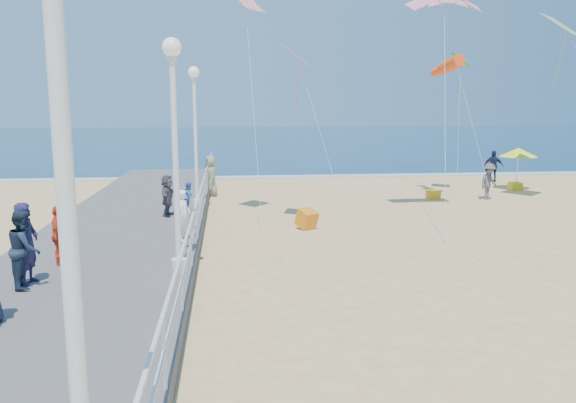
{
  "coord_description": "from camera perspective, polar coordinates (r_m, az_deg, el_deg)",
  "views": [
    {
      "loc": [
        -4.18,
        -13.19,
        4.16
      ],
      "look_at": [
        -2.5,
        2.0,
        1.6
      ],
      "focal_mm": 35.0,
      "sensor_mm": 36.0,
      "label": 1
    }
  ],
  "objects": [
    {
      "name": "spectator_7",
      "position": [
        13.08,
        -25.2,
        -4.34
      ],
      "size": [
        0.79,
        0.93,
        1.67
      ],
      "primitive_type": "imported",
      "rotation": [
        0.0,
        0.0,
        1.79
      ],
      "color": "#1C2A3D",
      "rests_on": "boardwalk"
    },
    {
      "name": "beach_walker_b",
      "position": [
        33.8,
        20.15,
        3.38
      ],
      "size": [
        1.13,
        0.87,
        1.78
      ],
      "primitive_type": "imported",
      "rotation": [
        0.0,
        0.0,
        2.66
      ],
      "color": "#1C1D3E",
      "rests_on": "ground"
    },
    {
      "name": "kite_windsock",
      "position": [
        27.18,
        16.2,
        13.2
      ],
      "size": [
        0.98,
        2.51,
        1.04
      ],
      "primitive_type": "cylinder",
      "rotation": [
        1.36,
        0.0,
        0.17
      ],
      "color": "#FF4B15"
    },
    {
      "name": "beach_walker_a",
      "position": [
        27.3,
        19.73,
        1.93
      ],
      "size": [
        1.23,
        1.08,
        1.65
      ],
      "primitive_type": "imported",
      "rotation": [
        0.0,
        0.0,
        0.54
      ],
      "color": "#4F4F53",
      "rests_on": "ground"
    },
    {
      "name": "kite_diamond_multi",
      "position": [
        27.39,
        26.07,
        15.76
      ],
      "size": [
        2.18,
        2.16,
        1.0
      ],
      "primitive_type": "cube",
      "rotation": [
        0.62,
        0.0,
        0.74
      ],
      "color": "#1BD5E6"
    },
    {
      "name": "kite_parafoil",
      "position": [
        23.03,
        15.65,
        19.13
      ],
      "size": [
        2.85,
        0.94,
        0.65
      ],
      "primitive_type": null,
      "rotation": [
        0.44,
        0.0,
        0.0
      ],
      "color": "red"
    },
    {
      "name": "lamp_post_near",
      "position": [
        4.38,
        -21.75,
        2.29
      ],
      "size": [
        0.44,
        0.44,
        5.32
      ],
      "color": "white",
      "rests_on": "boardwalk"
    },
    {
      "name": "beach_umbrella",
      "position": [
        31.05,
        22.37,
        4.64
      ],
      "size": [
        1.9,
        1.9,
        2.14
      ],
      "color": "white",
      "rests_on": "ground"
    },
    {
      "name": "railing",
      "position": [
        13.54,
        -9.86,
        -3.05
      ],
      "size": [
        0.05,
        42.0,
        0.55
      ],
      "color": "white",
      "rests_on": "boardwalk"
    },
    {
      "name": "ground",
      "position": [
        14.45,
        10.88,
        -7.4
      ],
      "size": [
        160.0,
        160.0,
        0.0
      ],
      "primitive_type": "plane",
      "color": "#EBBD7A",
      "rests_on": "ground"
    },
    {
      "name": "surf_line",
      "position": [
        34.2,
        0.75,
        2.57
      ],
      "size": [
        160.0,
        1.2,
        0.04
      ],
      "primitive_type": "cube",
      "color": "white",
      "rests_on": "ground"
    },
    {
      "name": "spectator_0",
      "position": [
        13.28,
        -24.96,
        -3.88
      ],
      "size": [
        0.45,
        0.67,
        1.78
      ],
      "primitive_type": "imported",
      "rotation": [
        0.0,
        0.0,
        1.53
      ],
      "color": "#1E1C3D",
      "rests_on": "boardwalk"
    },
    {
      "name": "toddler_held",
      "position": [
        16.27,
        -10.0,
        0.51
      ],
      "size": [
        0.41,
        0.47,
        0.81
      ],
      "primitive_type": "imported",
      "rotation": [
        0.0,
        0.0,
        1.26
      ],
      "color": "blue",
      "rests_on": "boardwalk"
    },
    {
      "name": "beach_walker_c",
      "position": [
        26.85,
        -7.84,
        2.58
      ],
      "size": [
        0.83,
        1.06,
        1.93
      ],
      "primitive_type": "imported",
      "rotation": [
        0.0,
        0.0,
        -1.32
      ],
      "color": "gray",
      "rests_on": "ground"
    },
    {
      "name": "spectator_5",
      "position": [
        20.09,
        -12.14,
        0.62
      ],
      "size": [
        0.71,
        1.41,
        1.46
      ],
      "primitive_type": "imported",
      "rotation": [
        0.0,
        0.0,
        1.35
      ],
      "color": "#4F4E53",
      "rests_on": "boardwalk"
    },
    {
      "name": "lamp_post_far",
      "position": [
        22.23,
        -9.42,
        8.1
      ],
      "size": [
        0.44,
        0.44,
        5.32
      ],
      "color": "white",
      "rests_on": "boardwalk"
    },
    {
      "name": "kite_diamond_green",
      "position": [
        28.82,
        17.12,
        13.64
      ],
      "size": [
        1.2,
        1.34,
        0.7
      ],
      "primitive_type": "cube",
      "rotation": [
        0.66,
        0.0,
        1.25
      ],
      "color": "green"
    },
    {
      "name": "ocean",
      "position": [
        78.41,
        -3.27,
        6.46
      ],
      "size": [
        160.0,
        90.0,
        0.05
      ],
      "primitive_type": "cube",
      "color": "navy",
      "rests_on": "ground"
    },
    {
      "name": "box_kite",
      "position": [
        19.42,
        1.92,
        -1.96
      ],
      "size": [
        0.85,
        0.89,
        0.74
      ],
      "primitive_type": "cube",
      "rotation": [
        0.31,
        0.0,
        0.58
      ],
      "color": "#E8480D",
      "rests_on": "ground"
    },
    {
      "name": "beach_chair_left",
      "position": [
        26.78,
        14.52,
        0.7
      ],
      "size": [
        0.55,
        0.55,
        0.4
      ],
      "primitive_type": "cube",
      "color": "#F7A91A",
      "rests_on": "ground"
    },
    {
      "name": "lamp_post_mid",
      "position": [
        13.25,
        -11.46,
        7.16
      ],
      "size": [
        0.44,
        0.44,
        5.32
      ],
      "color": "white",
      "rests_on": "boardwalk"
    },
    {
      "name": "boardwalk",
      "position": [
        14.17,
        -19.75,
        -7.3
      ],
      "size": [
        5.0,
        44.0,
        0.4
      ],
      "primitive_type": "cube",
      "color": "slate",
      "rests_on": "ground"
    },
    {
      "name": "kite_diamond_redwhite",
      "position": [
        21.51,
        -4.38,
        19.78
      ],
      "size": [
        1.51,
        1.58,
        0.86
      ],
      "primitive_type": "cube",
      "rotation": [
        0.74,
        0.0,
        0.93
      ],
      "color": "red"
    },
    {
      "name": "spectator_3",
      "position": [
        14.6,
        -22.27,
        -3.22
      ],
      "size": [
        0.45,
        0.88,
        1.45
      ],
      "primitive_type": "imported",
      "rotation": [
        0.0,
        0.0,
        1.69
      ],
      "color": "red",
      "rests_on": "boardwalk"
    },
    {
      "name": "kite_diamond_pink",
      "position": [
        20.05,
        0.97,
        14.55
      ],
      "size": [
        1.23,
        1.4,
        0.75
      ],
      "primitive_type": "cube",
      "rotation": [
        0.66,
        0.0,
        1.32
      ],
      "color": "#FF5D8F"
    },
    {
      "name": "beach_chair_right",
      "position": [
        30.92,
        22.08,
        1.45
      ],
      "size": [
        0.55,
        0.55,
        0.4
      ],
      "primitive_type": "cube",
      "color": "gold",
      "rests_on": "ground"
    },
    {
      "name": "woman_holding_toddler",
      "position": [
        16.23,
        -10.51,
        -1.4
      ],
      "size": [
        0.5,
        0.62,
        1.47
      ],
      "primitive_type": "imported",
      "rotation": [
        0.0,
        0.0,
        1.26
      ],
      "color": "white",
      "rests_on": "boardwalk"
    }
  ]
}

